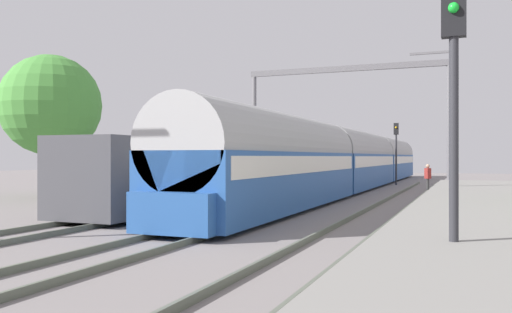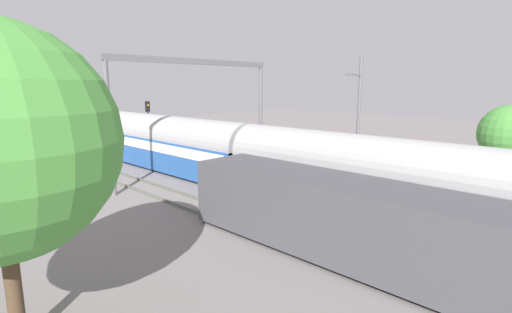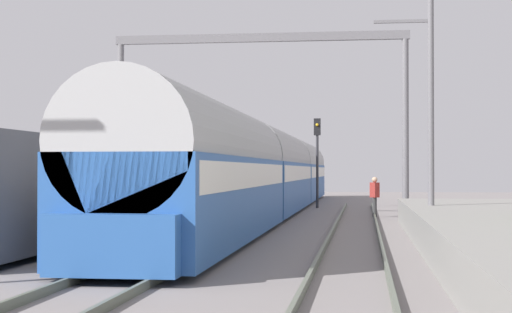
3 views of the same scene
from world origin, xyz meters
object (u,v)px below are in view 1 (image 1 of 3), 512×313
Objects in this scene: passenger_train at (356,160)px; catenary_gantry at (345,101)px; railway_signal_far at (396,145)px; railway_signal_near at (454,94)px; freight_car at (179,174)px; person_crossing at (428,176)px.

catenary_gantry reaches higher than passenger_train.
passenger_train is 6.50m from railway_signal_far.
railway_signal_far is at bearing 98.46° from railway_signal_near.
passenger_train reaches higher than freight_car.
catenary_gantry is at bearing -90.00° from passenger_train.
freight_car is at bearing -104.66° from railway_signal_far.
passenger_train is 10.04× the size of railway_signal_near.
railway_signal_far is at bearing 164.55° from person_crossing.
railway_signal_near reaches higher than railway_signal_far.
catenary_gantry is (4.12, 13.52, 4.17)m from freight_car.
freight_car is at bearing -66.11° from person_crossing.
catenary_gantry is at bearing 105.86° from railway_signal_near.
catenary_gantry is (-7.00, 24.63, 2.50)m from railway_signal_near.
railway_signal_far reaches higher than passenger_train.
person_crossing is (8.97, 14.47, -0.44)m from freight_car.
person_crossing is 9.30m from railway_signal_far.
railway_signal_far is (6.03, 23.06, 1.62)m from freight_car.
railway_signal_far is 0.38× the size of catenary_gantry.
catenary_gantry reaches higher than person_crossing.
railway_signal_near is (7.00, -28.05, 1.17)m from passenger_train.
railway_signal_near is (11.11, -11.11, 1.68)m from freight_car.
passenger_train is 10.26× the size of railway_signal_far.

